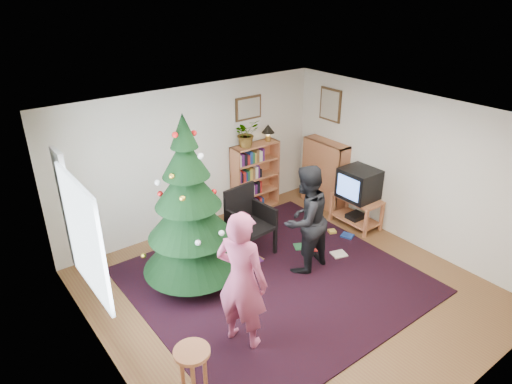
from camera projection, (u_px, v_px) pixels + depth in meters
floor at (288, 290)px, 6.53m from camera, size 5.00×5.00×0.00m
ceiling at (294, 121)px, 5.46m from camera, size 5.00×5.00×0.00m
wall_back at (194, 159)px, 7.79m from camera, size 5.00×0.02×2.50m
wall_front at (470, 315)px, 4.20m from camera, size 5.00×0.02×2.50m
wall_left at (105, 284)px, 4.62m from camera, size 0.02×5.00×2.50m
wall_right at (407, 169)px, 7.36m from camera, size 0.02×5.00×2.50m
rug at (274, 280)px, 6.74m from camera, size 3.80×3.60×0.02m
window_pane at (84, 237)px, 4.96m from camera, size 0.04×1.20×1.40m
curtain at (68, 212)px, 5.48m from camera, size 0.06×0.35×1.60m
picture_back at (248, 108)px, 8.10m from camera, size 0.55×0.03×0.42m
picture_right at (330, 105)px, 8.31m from camera, size 0.03×0.50×0.60m
christmas_tree at (189, 218)px, 6.26m from camera, size 1.40×1.40×2.55m
bookshelf_back at (255, 176)px, 8.58m from camera, size 0.95×0.30×1.30m
bookshelf_right at (325, 173)px, 8.71m from camera, size 0.30×0.95×1.30m
tv_stand at (356, 209)px, 8.12m from camera, size 0.48×0.86×0.55m
crt_tv at (359, 184)px, 7.90m from camera, size 0.56×0.61×0.53m
armchair at (246, 218)px, 7.24m from camera, size 0.66×0.66×1.10m
stool at (192, 361)px, 4.69m from camera, size 0.38×0.38×0.64m
person_standing at (242, 281)px, 5.26m from camera, size 0.66×0.77×1.79m
person_by_chair at (305, 220)px, 6.68m from camera, size 0.89×0.73×1.68m
potted_plant at (246, 133)px, 8.09m from camera, size 0.45×0.39×0.49m
table_lamp at (268, 130)px, 8.38m from camera, size 0.24×0.24×0.32m
floor_clutter at (308, 247)px, 7.50m from camera, size 1.87×0.88×0.08m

